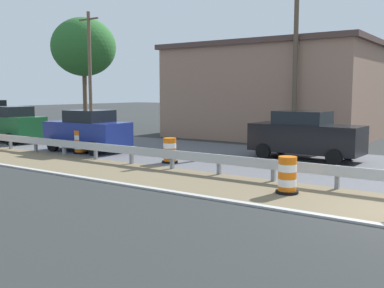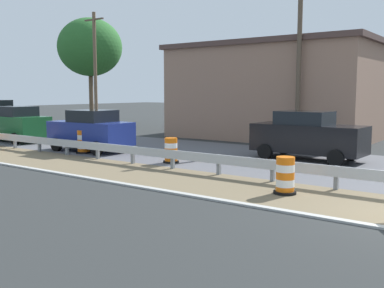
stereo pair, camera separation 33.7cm
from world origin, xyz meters
TOP-DOWN VIEW (x-y plane):
  - guardrail_median at (1.82, 2.51)m, footprint 0.18×42.73m
  - traffic_barrel_nearest at (0.51, 3.50)m, footprint 0.64×0.64m
  - traffic_barrel_close at (2.94, 9.54)m, footprint 0.64×0.64m
  - traffic_barrel_mid at (2.78, 14.64)m, footprint 0.71×0.71m
  - car_lead_near_lane at (3.47, 14.89)m, footprint 2.22×4.21m
  - car_trailing_near_lane at (6.98, 5.42)m, footprint 2.14×4.70m
  - car_trailing_far_lane at (3.79, 21.71)m, footprint 2.16×4.64m
  - roadside_shop_near at (15.33, 10.58)m, footprint 9.04×12.35m
  - utility_pole_near at (10.69, 7.45)m, footprint 0.24×1.80m
  - utility_pole_mid at (10.53, 22.34)m, footprint 0.24×1.80m
  - tree_roadside at (14.90, 27.78)m, footprint 5.37×5.37m

SIDE VIEW (x-z plane):
  - traffic_barrel_close at x=2.94m, z-range -0.05..0.96m
  - traffic_barrel_nearest at x=0.51m, z-range -0.05..1.00m
  - traffic_barrel_mid at x=2.78m, z-range -0.05..1.03m
  - guardrail_median at x=1.82m, z-range 0.16..0.87m
  - car_lead_near_lane at x=3.47m, z-range 0.00..1.98m
  - car_trailing_far_lane at x=3.79m, z-range 0.00..2.03m
  - car_trailing_near_lane at x=6.98m, z-range 0.00..2.04m
  - roadside_shop_near at x=15.33m, z-range 0.01..5.77m
  - utility_pole_mid at x=10.53m, z-range 0.16..8.44m
  - utility_pole_near at x=10.69m, z-range 0.16..9.04m
  - tree_roadside at x=14.90m, z-range 2.06..11.05m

